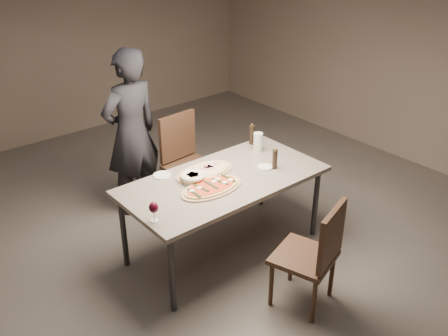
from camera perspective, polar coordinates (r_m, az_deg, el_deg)
room at (r=4.06m, az=0.00°, el=6.91°), size 7.00×7.00×7.00m
dining_table at (r=4.36m, az=0.00°, el=-1.83°), size 1.80×0.90×0.75m
zucchini_pizza at (r=4.16m, az=-1.42°, el=-2.20°), size 0.59×0.32×0.05m
ham_pizza at (r=4.42m, az=-2.21°, el=-0.36°), size 0.58×0.32×0.04m
bread_basket at (r=4.26m, az=-3.58°, el=-1.04°), size 0.21×0.21×0.08m
oil_dish at (r=4.52m, az=4.70°, el=0.12°), size 0.14×0.14×0.02m
pepper_mill_left at (r=4.48m, az=5.83°, el=1.05°), size 0.05×0.05×0.20m
pepper_mill_right at (r=4.94m, az=3.20°, el=3.85°), size 0.06×0.06×0.22m
carafe at (r=4.80m, az=3.91°, el=2.97°), size 0.09×0.09×0.19m
wine_glass at (r=3.73m, az=-8.04°, el=-4.56°), size 0.07×0.07×0.16m
side_plate at (r=4.40m, az=-7.08°, el=-0.83°), size 0.16×0.16×0.01m
chair_near at (r=3.89m, az=10.41°, el=-9.32°), size 0.55×0.55×0.93m
chair_far at (r=5.18m, az=-4.42°, el=1.31°), size 0.50×0.50×0.99m
diner at (r=5.03m, az=-10.55°, el=3.91°), size 0.66×0.47×1.72m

